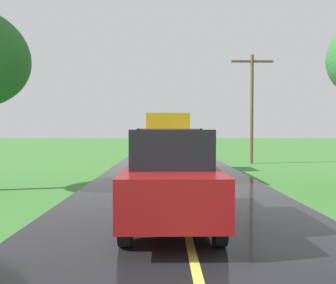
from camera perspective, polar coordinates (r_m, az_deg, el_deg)
banana_truck_near at (r=14.56m, az=0.06°, el=-0.07°), size 2.38×5.82×2.80m
utility_pole_roadside at (r=19.92m, az=15.25°, el=6.86°), size 2.58×0.20×6.72m
following_car at (r=6.30m, az=0.51°, el=-6.22°), size 1.74×4.10×1.92m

